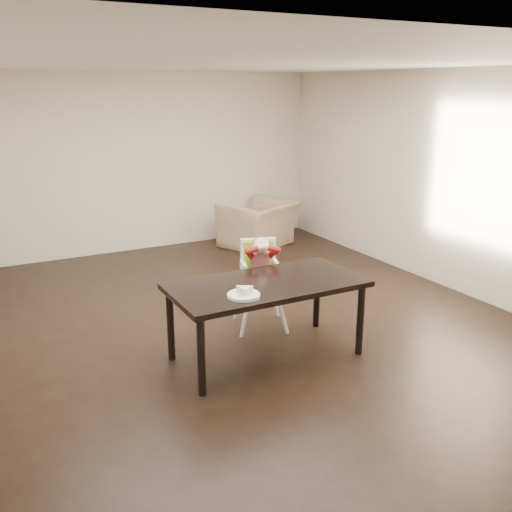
{
  "coord_description": "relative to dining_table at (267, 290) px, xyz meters",
  "views": [
    {
      "loc": [
        -2.44,
        -5.06,
        2.5
      ],
      "look_at": [
        0.16,
        -0.2,
        0.84
      ],
      "focal_mm": 40.0,
      "sensor_mm": 36.0,
      "label": 1
    }
  ],
  "objects": [
    {
      "name": "high_chair",
      "position": [
        0.3,
        0.68,
        0.03
      ],
      "size": [
        0.52,
        0.52,
        0.99
      ],
      "rotation": [
        0.0,
        0.0,
        -0.32
      ],
      "color": "white",
      "rests_on": "ground"
    },
    {
      "name": "armchair",
      "position": [
        1.81,
        3.52,
        -0.2
      ],
      "size": [
        1.27,
        1.08,
        0.94
      ],
      "primitive_type": "imported",
      "rotation": [
        0.0,
        0.0,
        3.56
      ],
      "color": "tan",
      "rests_on": "ground"
    },
    {
      "name": "room_walls",
      "position": [
        0.01,
        0.72,
        1.18
      ],
      "size": [
        6.02,
        7.02,
        2.71
      ],
      "color": "beige",
      "rests_on": "ground"
    },
    {
      "name": "ground",
      "position": [
        0.01,
        0.72,
        -0.67
      ],
      "size": [
        7.0,
        7.0,
        0.0
      ],
      "primitive_type": "plane",
      "color": "black",
      "rests_on": "ground"
    },
    {
      "name": "dining_table",
      "position": [
        0.0,
        0.0,
        0.0
      ],
      "size": [
        1.8,
        0.9,
        0.75
      ],
      "color": "black",
      "rests_on": "ground"
    },
    {
      "name": "plate",
      "position": [
        -0.35,
        -0.23,
        0.11
      ],
      "size": [
        0.32,
        0.32,
        0.08
      ],
      "rotation": [
        0.0,
        0.0,
        0.12
      ],
      "color": "white",
      "rests_on": "dining_table"
    }
  ]
}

